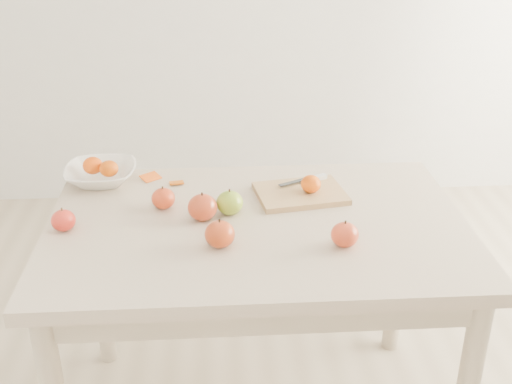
{
  "coord_description": "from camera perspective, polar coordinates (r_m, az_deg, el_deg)",
  "views": [
    {
      "loc": [
        -0.11,
        -1.61,
        1.62
      ],
      "look_at": [
        0.0,
        0.05,
        0.82
      ],
      "focal_mm": 45.0,
      "sensor_mm": 36.0,
      "label": 1
    }
  ],
  "objects": [
    {
      "name": "orange_peel_b",
      "position": [
        2.08,
        -7.07,
        0.77
      ],
      "size": [
        0.05,
        0.04,
        0.01
      ],
      "primitive_type": "cube",
      "rotation": [
        -0.14,
        0.0,
        0.16
      ],
      "color": "#D7600F",
      "rests_on": "table"
    },
    {
      "name": "apple_red_a",
      "position": [
        1.92,
        -8.24,
        -0.57
      ],
      "size": [
        0.07,
        0.07,
        0.06
      ],
      "primitive_type": "ellipsoid",
      "color": "#9F1503",
      "rests_on": "table"
    },
    {
      "name": "table",
      "position": [
        1.88,
        0.1,
        -5.29
      ],
      "size": [
        1.2,
        0.8,
        0.75
      ],
      "color": "#C8B397",
      "rests_on": "ground"
    },
    {
      "name": "apple_green",
      "position": [
        1.87,
        -2.35,
        -0.95
      ],
      "size": [
        0.08,
        0.08,
        0.07
      ],
      "primitive_type": "ellipsoid",
      "color": "#5C8C14",
      "rests_on": "table"
    },
    {
      "name": "fruit_bowl",
      "position": [
        2.12,
        -13.62,
        1.53
      ],
      "size": [
        0.23,
        0.23,
        0.06
      ],
      "primitive_type": "imported",
      "color": "white",
      "rests_on": "table"
    },
    {
      "name": "apple_red_c",
      "position": [
        1.7,
        -3.24,
        -3.77
      ],
      "size": [
        0.08,
        0.08,
        0.07
      ],
      "primitive_type": "ellipsoid",
      "color": "maroon",
      "rests_on": "table"
    },
    {
      "name": "board_tangerine",
      "position": [
        1.96,
        4.89,
        0.72
      ],
      "size": [
        0.06,
        0.06,
        0.05
      ],
      "primitive_type": "ellipsoid",
      "color": "#D03B07",
      "rests_on": "cutting_board"
    },
    {
      "name": "orange_peel_a",
      "position": [
        2.13,
        -9.35,
        1.21
      ],
      "size": [
        0.07,
        0.07,
        0.01
      ],
      "primitive_type": "cube",
      "rotation": [
        0.21,
        0.0,
        0.65
      ],
      "color": "#E35510",
      "rests_on": "table"
    },
    {
      "name": "bowl_tangerine_near",
      "position": [
        2.13,
        -14.32,
        2.3
      ],
      "size": [
        0.06,
        0.06,
        0.06
      ],
      "primitive_type": "ellipsoid",
      "color": "#E95E08",
      "rests_on": "fruit_bowl"
    },
    {
      "name": "apple_red_d",
      "position": [
        1.86,
        -16.76,
        -2.43
      ],
      "size": [
        0.07,
        0.07,
        0.06
      ],
      "primitive_type": "ellipsoid",
      "color": "#A60110",
      "rests_on": "table"
    },
    {
      "name": "apple_red_e",
      "position": [
        1.72,
        7.89,
        -3.78
      ],
      "size": [
        0.07,
        0.07,
        0.07
      ],
      "primitive_type": "ellipsoid",
      "color": "#A41019",
      "rests_on": "table"
    },
    {
      "name": "paring_knife",
      "position": [
        2.05,
        5.01,
        1.17
      ],
      "size": [
        0.16,
        0.08,
        0.01
      ],
      "color": "silver",
      "rests_on": "cutting_board"
    },
    {
      "name": "cutting_board",
      "position": [
        1.98,
        3.96,
        -0.13
      ],
      "size": [
        0.29,
        0.23,
        0.02
      ],
      "primitive_type": "cube",
      "rotation": [
        0.0,
        0.0,
        0.16
      ],
      "color": "tan",
      "rests_on": "table"
    },
    {
      "name": "bowl_tangerine_far",
      "position": [
        2.1,
        -12.94,
        2.04
      ],
      "size": [
        0.06,
        0.06,
        0.05
      ],
      "primitive_type": "ellipsoid",
      "color": "#D06207",
      "rests_on": "fruit_bowl"
    },
    {
      "name": "apple_red_b",
      "position": [
        1.84,
        -4.78,
        -1.36
      ],
      "size": [
        0.09,
        0.09,
        0.08
      ],
      "primitive_type": "ellipsoid",
      "color": "maroon",
      "rests_on": "table"
    }
  ]
}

